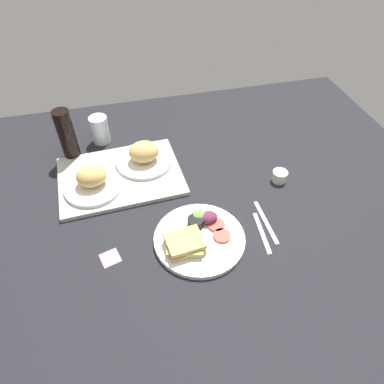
% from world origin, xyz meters
% --- Properties ---
extents(ground_plane, '(1.90, 1.50, 0.03)m').
position_xyz_m(ground_plane, '(0.00, 0.00, -0.01)').
color(ground_plane, black).
extents(serving_tray, '(0.47, 0.35, 0.02)m').
position_xyz_m(serving_tray, '(-0.21, 0.21, 0.01)').
color(serving_tray, '#B2B2AD').
rests_on(serving_tray, ground_plane).
extents(bread_plate_near, '(0.21, 0.21, 0.09)m').
position_xyz_m(bread_plate_near, '(-0.31, 0.16, 0.05)').
color(bread_plate_near, white).
rests_on(bread_plate_near, serving_tray).
extents(bread_plate_far, '(0.22, 0.22, 0.09)m').
position_xyz_m(bread_plate_far, '(-0.11, 0.26, 0.05)').
color(bread_plate_far, white).
rests_on(bread_plate_far, serving_tray).
extents(plate_with_salad, '(0.29, 0.29, 0.05)m').
position_xyz_m(plate_with_salad, '(-0.00, -0.14, 0.02)').
color(plate_with_salad, white).
rests_on(plate_with_salad, ground_plane).
extents(drinking_glass, '(0.07, 0.07, 0.12)m').
position_xyz_m(drinking_glass, '(-0.27, 0.46, 0.06)').
color(drinking_glass, silver).
rests_on(drinking_glass, ground_plane).
extents(soda_bottle, '(0.06, 0.06, 0.21)m').
position_xyz_m(soda_bottle, '(-0.39, 0.38, 0.11)').
color(soda_bottle, black).
rests_on(soda_bottle, ground_plane).
extents(espresso_cup, '(0.06, 0.06, 0.04)m').
position_xyz_m(espresso_cup, '(0.36, 0.05, 0.02)').
color(espresso_cup, silver).
rests_on(espresso_cup, ground_plane).
extents(fork, '(0.03, 0.17, 0.01)m').
position_xyz_m(fork, '(0.20, -0.17, 0.00)').
color(fork, '#B7B7BC').
rests_on(fork, ground_plane).
extents(knife, '(0.01, 0.19, 0.01)m').
position_xyz_m(knife, '(0.23, -0.13, 0.00)').
color(knife, '#B7B7BC').
rests_on(knife, ground_plane).
extents(sticky_note, '(0.07, 0.07, 0.00)m').
position_xyz_m(sticky_note, '(-0.28, -0.15, 0.00)').
color(sticky_note, pink).
rests_on(sticky_note, ground_plane).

